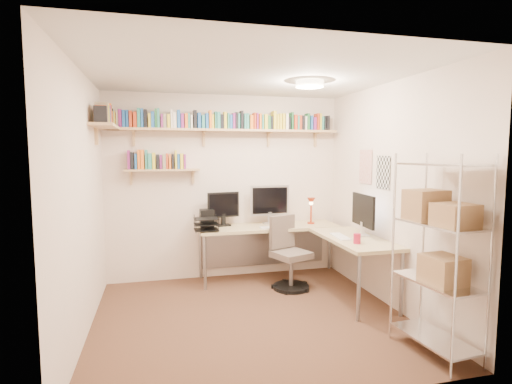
% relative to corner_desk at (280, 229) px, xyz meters
% --- Properties ---
extents(ground, '(3.20, 3.20, 0.00)m').
position_rel_corner_desk_xyz_m(ground, '(-0.62, -0.97, -0.73)').
color(ground, '#432A1C').
rests_on(ground, ground).
extents(room_shell, '(3.24, 3.04, 2.52)m').
position_rel_corner_desk_xyz_m(room_shell, '(-0.61, -0.97, 0.82)').
color(room_shell, beige).
rests_on(room_shell, ground).
extents(wall_shelves, '(3.12, 1.09, 0.80)m').
position_rel_corner_desk_xyz_m(wall_shelves, '(-1.05, 0.33, 1.30)').
color(wall_shelves, '#D7B479').
rests_on(wall_shelves, ground).
extents(corner_desk, '(2.08, 1.91, 1.28)m').
position_rel_corner_desk_xyz_m(corner_desk, '(0.00, 0.00, 0.00)').
color(corner_desk, tan).
rests_on(corner_desk, ground).
extents(office_chair, '(0.52, 0.53, 0.92)m').
position_rel_corner_desk_xyz_m(office_chair, '(0.07, -0.17, -0.34)').
color(office_chair, black).
rests_on(office_chair, ground).
extents(wire_rack, '(0.43, 0.77, 1.72)m').
position_rel_corner_desk_xyz_m(wire_rack, '(0.74, -2.07, 0.30)').
color(wire_rack, silver).
rests_on(wire_rack, ground).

